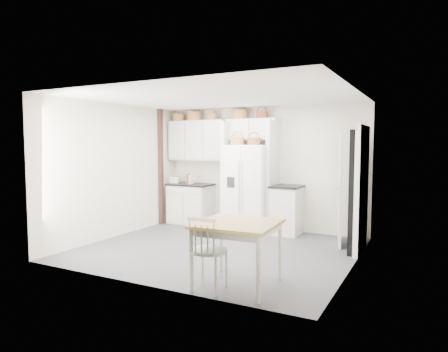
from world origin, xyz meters
The scene contains 29 objects.
floor centered at (0.00, 0.00, 0.00)m, with size 4.50×4.50×0.00m, color #403F45.
ceiling centered at (0.00, 0.00, 2.60)m, with size 4.50×4.50×0.00m, color white.
wall_back centered at (0.00, 2.00, 1.30)m, with size 4.50×4.50×0.00m, color beige.
wall_left centered at (-2.25, 0.00, 1.30)m, with size 4.00×4.00×0.00m, color beige.
wall_right centered at (2.25, 0.00, 1.30)m, with size 4.00×4.00×0.00m, color beige.
refrigerator centered at (-0.15, 1.63, 0.90)m, with size 0.93×0.75×1.80m, color white.
base_cab_left centered at (-1.63, 1.70, 0.44)m, with size 0.95×0.60×0.88m, color silver.
base_cab_right centered at (0.67, 1.70, 0.47)m, with size 0.54×0.64×0.94m, color silver.
dining_table centered at (1.07, -1.45, 0.41)m, with size 0.99×0.99×0.83m, color brown.
windsor_chair centered at (0.82, -1.75, 0.50)m, with size 0.48×0.44×0.99m, color silver.
counter_left centered at (-1.63, 1.70, 0.90)m, with size 0.99×0.64×0.04m, color black.
counter_right centered at (0.67, 1.70, 0.97)m, with size 0.58×0.69×0.04m, color black.
toaster centered at (-1.99, 1.60, 1.00)m, with size 0.23×0.13×0.16m, color silver.
cookbook_red centered at (-1.64, 1.62, 1.03)m, with size 0.03×0.15×0.23m, color #A02A18.
cookbook_cream centered at (-1.56, 1.62, 1.03)m, with size 0.03×0.14×0.21m, color #F0E3CD.
basket_upper_a centered at (-2.02, 1.83, 2.43)m, with size 0.28×0.28×0.16m, color #9D6137.
basket_upper_b centered at (-1.60, 1.83, 2.45)m, with size 0.34×0.34×0.20m, color #9D6137.
basket_upper_c centered at (-1.13, 1.83, 2.42)m, with size 0.24×0.24×0.14m, color #9D6137.
basket_bridge_a centered at (-0.46, 1.83, 2.45)m, with size 0.36×0.36×0.20m, color #9D6137.
basket_bridge_b centered at (0.06, 1.83, 2.42)m, with size 0.25×0.25×0.14m, color maroon.
basket_fridge_a centered at (-0.37, 1.53, 1.88)m, with size 0.29×0.29×0.15m, color #9D6137.
basket_fridge_b centered at (0.01, 1.53, 1.87)m, with size 0.27×0.27×0.14m, color maroon.
upper_cabinet centered at (-1.50, 1.83, 1.90)m, with size 1.40×0.34×0.90m, color silver.
bridge_cabinet centered at (-0.15, 1.83, 2.12)m, with size 1.12×0.34×0.45m, color silver.
fridge_panel_left centered at (-0.66, 1.70, 1.15)m, with size 0.08×0.60×2.30m, color silver.
fridge_panel_right centered at (0.36, 1.70, 1.15)m, with size 0.08×0.60×2.30m, color silver.
trim_post centered at (-2.20, 1.35, 1.30)m, with size 0.09×0.09×2.60m, color black.
doorway_void centered at (2.16, 1.00, 1.02)m, with size 0.18×0.85×2.05m, color black.
door_slab centered at (1.80, 1.33, 1.02)m, with size 0.80×0.04×2.05m, color white.
Camera 1 is at (3.24, -5.97, 1.82)m, focal length 32.00 mm.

